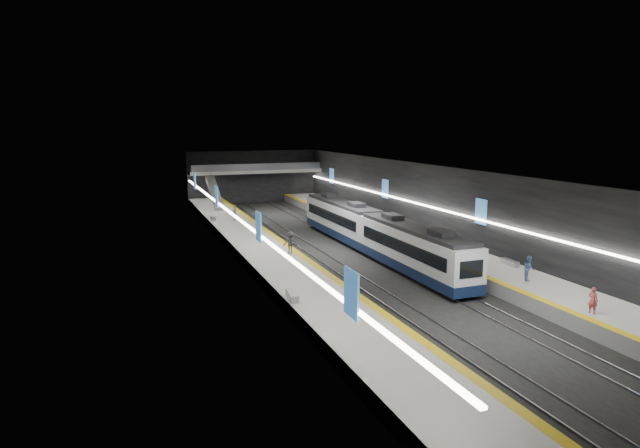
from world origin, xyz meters
name	(u,v)px	position (x,y,z in m)	size (l,w,h in m)	color
ground	(340,251)	(0.00, 0.00, 0.00)	(70.00, 70.00, 0.00)	black
ceiling	(341,168)	(0.00, 0.00, 8.00)	(20.00, 70.00, 0.04)	beige
wall_left	(236,216)	(-10.00, 0.00, 4.00)	(0.04, 70.00, 8.00)	black
wall_right	(432,205)	(10.00, 0.00, 4.00)	(0.04, 70.00, 8.00)	black
wall_back	(253,177)	(0.00, 35.00, 4.00)	(20.00, 0.04, 8.00)	black
platform_left	(264,253)	(-7.50, 0.00, 0.50)	(5.00, 70.00, 1.00)	slate
tile_surface_left	(264,247)	(-7.50, 0.00, 1.01)	(5.00, 70.00, 0.02)	#B7B7B2
tactile_strip_left	(287,245)	(-5.30, 0.00, 1.02)	(0.60, 70.00, 0.02)	#DBB20B
platform_right	(409,240)	(7.50, 0.00, 0.50)	(5.00, 70.00, 1.00)	slate
tile_surface_right	(409,235)	(7.50, 0.00, 1.01)	(5.00, 70.00, 0.02)	#B7B7B2
tactile_strip_right	(389,237)	(5.30, 0.00, 1.02)	(0.60, 70.00, 0.02)	#DBB20B
rails	(340,251)	(0.00, 0.00, 0.06)	(6.52, 70.00, 0.12)	gray
train	(373,231)	(2.50, -1.98, 2.20)	(2.69, 30.04, 3.60)	#111E3E
ad_posters	(336,203)	(0.00, 1.00, 4.50)	(19.94, 53.50, 2.20)	#4383CA
cove_light_left	(238,218)	(-9.80, 0.00, 3.80)	(0.25, 68.60, 0.12)	white
cove_light_right	(430,207)	(9.80, 0.00, 3.80)	(0.25, 68.60, 0.12)	white
mezzanine_bridge	(256,171)	(0.00, 32.93, 5.04)	(20.00, 3.00, 1.50)	gray
escalator	(215,193)	(-7.50, 26.00, 2.90)	(1.20, 8.00, 0.60)	#99999E
bench_left_near	(292,295)	(-9.50, -14.85, 1.24)	(0.54, 1.94, 0.48)	#99999E
bench_left_far	(213,219)	(-9.50, 15.47, 1.21)	(0.49, 1.75, 0.43)	#99999E
bench_right_near	(510,262)	(9.15, -12.94, 1.22)	(0.49, 1.76, 0.43)	#99999E
bench_right_far	(418,229)	(9.50, 1.52, 1.24)	(0.55, 1.99, 0.49)	#99999E
passenger_right_a	(593,301)	(6.19, -23.63, 1.80)	(0.59, 0.39, 1.61)	#B04148
passenger_right_b	(529,268)	(7.47, -16.88, 1.90)	(0.88, 0.68, 1.80)	#4A69A0
passenger_left_a	(235,213)	(-7.14, 14.60, 1.90)	(1.06, 0.44, 1.81)	beige
passenger_left_b	(290,243)	(-5.95, -3.06, 1.94)	(1.21, 0.70, 1.87)	#39383F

